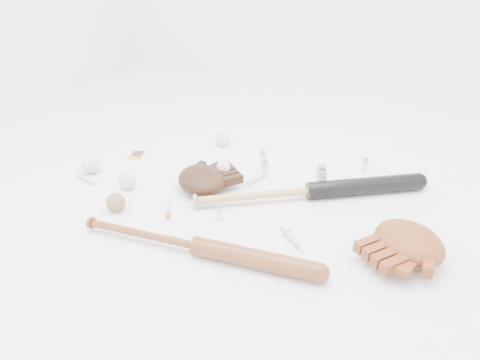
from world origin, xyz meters
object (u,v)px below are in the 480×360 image
at_px(glove_dark, 202,180).
at_px(pedestal, 224,177).
at_px(bat_dark, 310,191).
at_px(bat_wood, 196,246).

bearing_deg(glove_dark, pedestal, 103.62).
height_order(bat_dark, bat_wood, bat_dark).
bearing_deg(glove_dark, bat_wood, -25.00).
height_order(bat_wood, pedestal, bat_wood).
distance_m(glove_dark, pedestal, 0.12).
xyz_separation_m(bat_dark, glove_dark, (-0.42, -0.10, 0.01)).
relative_size(bat_wood, glove_dark, 3.27).
distance_m(bat_dark, pedestal, 0.37).
distance_m(bat_wood, pedestal, 0.49).
xyz_separation_m(bat_dark, bat_wood, (-0.25, -0.48, -0.00)).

